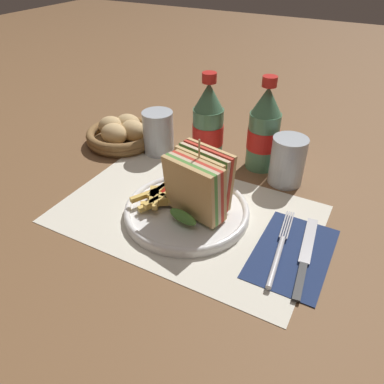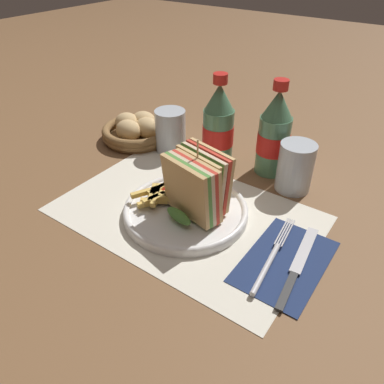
{
  "view_description": "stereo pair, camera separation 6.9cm",
  "coord_description": "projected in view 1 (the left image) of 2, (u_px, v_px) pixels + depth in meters",
  "views": [
    {
      "loc": [
        0.29,
        -0.5,
        0.43
      ],
      "look_at": [
        0.02,
        -0.0,
        0.04
      ],
      "focal_mm": 35.0,
      "sensor_mm": 36.0,
      "label": 1
    },
    {
      "loc": [
        0.35,
        -0.46,
        0.43
      ],
      "look_at": [
        0.02,
        -0.0,
        0.04
      ],
      "focal_mm": 35.0,
      "sensor_mm": 36.0,
      "label": 2
    }
  ],
  "objects": [
    {
      "name": "glass_near",
      "position": [
        287.0,
        164.0,
        0.76
      ],
      "size": [
        0.07,
        0.07,
        0.1
      ],
      "color": "silver",
      "rests_on": "ground_plane"
    },
    {
      "name": "plate_main",
      "position": [
        187.0,
        211.0,
        0.69
      ],
      "size": [
        0.23,
        0.23,
        0.02
      ],
      "color": "white",
      "rests_on": "ground_plane"
    },
    {
      "name": "napkin",
      "position": [
        292.0,
        253.0,
        0.61
      ],
      "size": [
        0.12,
        0.19,
        0.0
      ],
      "color": "navy",
      "rests_on": "ground_plane"
    },
    {
      "name": "coke_bottle_near",
      "position": [
        208.0,
        126.0,
        0.81
      ],
      "size": [
        0.07,
        0.07,
        0.2
      ],
      "color": "#4C7F5B",
      "rests_on": "ground_plane"
    },
    {
      "name": "fork",
      "position": [
        279.0,
        253.0,
        0.6
      ],
      "size": [
        0.03,
        0.19,
        0.01
      ],
      "rotation": [
        0.0,
        0.0,
        0.12
      ],
      "color": "silver",
      "rests_on": "napkin"
    },
    {
      "name": "bread_basket",
      "position": [
        122.0,
        134.0,
        0.92
      ],
      "size": [
        0.17,
        0.17,
        0.06
      ],
      "color": "olive",
      "rests_on": "ground_plane"
    },
    {
      "name": "ground_plane",
      "position": [
        182.0,
        205.0,
        0.72
      ],
      "size": [
        4.0,
        4.0,
        0.0
      ],
      "primitive_type": "plane",
      "color": "brown"
    },
    {
      "name": "coke_bottle_far",
      "position": [
        264.0,
        131.0,
        0.79
      ],
      "size": [
        0.07,
        0.07,
        0.2
      ],
      "color": "#4C7F5B",
      "rests_on": "ground_plane"
    },
    {
      "name": "fries_pile",
      "position": [
        158.0,
        198.0,
        0.69
      ],
      "size": [
        0.08,
        0.09,
        0.02
      ],
      "color": "#E0B756",
      "rests_on": "plate_main"
    },
    {
      "name": "club_sandwich",
      "position": [
        198.0,
        185.0,
        0.65
      ],
      "size": [
        0.12,
        0.12,
        0.14
      ],
      "color": "tan",
      "rests_on": "plate_main"
    },
    {
      "name": "placemat",
      "position": [
        187.0,
        214.0,
        0.7
      ],
      "size": [
        0.47,
        0.31,
        0.0
      ],
      "color": "silver",
      "rests_on": "ground_plane"
    },
    {
      "name": "glass_far",
      "position": [
        158.0,
        135.0,
        0.87
      ],
      "size": [
        0.07,
        0.07,
        0.1
      ],
      "color": "silver",
      "rests_on": "ground_plane"
    },
    {
      "name": "ketchup_blob",
      "position": [
        169.0,
        195.0,
        0.7
      ],
      "size": [
        0.04,
        0.04,
        0.02
      ],
      "color": "maroon",
      "rests_on": "plate_main"
    },
    {
      "name": "knife",
      "position": [
        305.0,
        256.0,
        0.6
      ],
      "size": [
        0.04,
        0.2,
        0.0
      ],
      "rotation": [
        0.0,
        0.0,
        0.12
      ],
      "color": "black",
      "rests_on": "napkin"
    }
  ]
}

